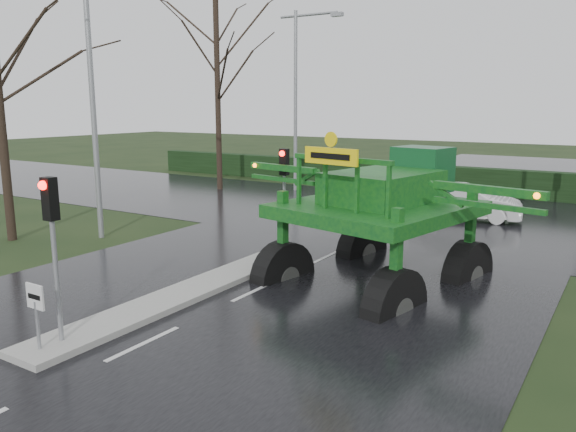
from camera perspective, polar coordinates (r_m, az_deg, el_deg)
The scene contains 13 objects.
ground at distance 12.34m, azimuth -14.45°, elevation -12.52°, with size 140.00×140.00×0.00m, color black.
road_main at distance 20.14m, azimuth 6.59°, elevation -2.92°, with size 14.00×80.00×0.02m, color black.
road_cross at distance 25.56m, azimuth 12.42°, elevation -0.08°, with size 80.00×12.00×0.02m, color black.
median_island at distance 15.16m, azimuth -9.62°, elevation -7.44°, with size 1.20×10.00×0.16m, color gray.
hedge_row at distance 33.00m, azimuth 17.22°, elevation 3.49°, with size 44.00×0.90×1.50m, color black.
keep_left_sign at distance 12.08m, azimuth -24.24°, elevation -8.34°, with size 0.50×0.07×1.35m.
traffic_signal_near at distance 11.95m, azimuth -22.87°, elevation -0.80°, with size 0.26×0.33×3.52m.
traffic_signal_mid at distance 18.11m, azimuth -0.40°, elevation 3.90°, with size 0.26×0.33×3.52m.
street_light_left_near at distance 21.49m, azimuth -18.88°, elevation 13.55°, with size 3.85×0.30×10.00m.
street_light_left_far at distance 32.25m, azimuth 1.25°, elevation 13.15°, with size 3.85×0.30×10.00m.
tree_left_far at distance 33.14m, azimuth -7.23°, elevation 15.02°, with size 7.70×7.70×13.26m.
crop_sprayer at distance 15.91m, azimuth 0.09°, elevation 2.58°, with size 9.31×6.67×5.30m.
white_sedan at distance 25.58m, azimuth 17.55°, elevation -0.35°, with size 1.60×4.59×1.51m, color silver.
Camera 1 is at (8.35, -7.66, 4.89)m, focal length 35.00 mm.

